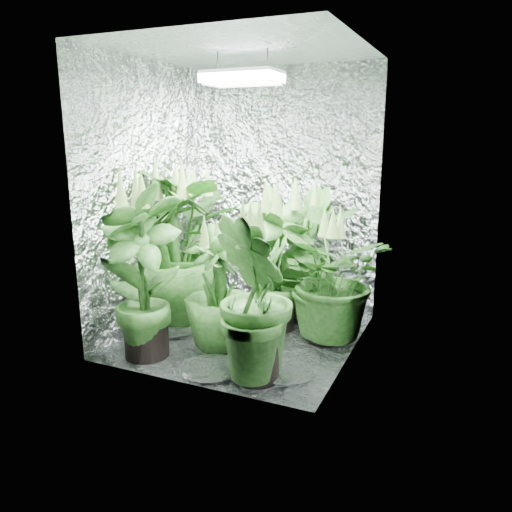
{
  "coord_description": "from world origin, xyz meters",
  "views": [
    {
      "loc": [
        1.48,
        -3.14,
        1.47
      ],
      "look_at": [
        0.1,
        0.0,
        0.62
      ],
      "focal_mm": 35.0,
      "sensor_mm": 36.0,
      "label": 1
    }
  ],
  "objects_px": {
    "plant_g": "(257,299)",
    "plant_d": "(176,249)",
    "grow_lamp": "(242,78)",
    "plant_a": "(191,243)",
    "plant_c": "(302,253)",
    "circulation_fan": "(332,316)",
    "plant_f": "(143,272)",
    "plant_b": "(277,261)",
    "plant_e": "(327,278)",
    "plant_h": "(219,289)"
  },
  "relations": [
    {
      "from": "plant_g",
      "to": "plant_d",
      "type": "bearing_deg",
      "value": 147.38
    },
    {
      "from": "grow_lamp",
      "to": "plant_a",
      "type": "distance_m",
      "value": 1.42
    },
    {
      "from": "plant_c",
      "to": "circulation_fan",
      "type": "bearing_deg",
      "value": -42.63
    },
    {
      "from": "plant_f",
      "to": "plant_b",
      "type": "bearing_deg",
      "value": 52.22
    },
    {
      "from": "plant_e",
      "to": "plant_g",
      "type": "height_order",
      "value": "plant_g"
    },
    {
      "from": "plant_h",
      "to": "circulation_fan",
      "type": "xyz_separation_m",
      "value": [
        0.66,
        0.53,
        -0.28
      ]
    },
    {
      "from": "plant_e",
      "to": "plant_a",
      "type": "bearing_deg",
      "value": 173.54
    },
    {
      "from": "plant_a",
      "to": "plant_e",
      "type": "distance_m",
      "value": 1.21
    },
    {
      "from": "plant_b",
      "to": "plant_h",
      "type": "distance_m",
      "value": 0.57
    },
    {
      "from": "plant_b",
      "to": "plant_e",
      "type": "distance_m",
      "value": 0.42
    },
    {
      "from": "plant_a",
      "to": "plant_c",
      "type": "distance_m",
      "value": 0.91
    },
    {
      "from": "plant_d",
      "to": "plant_b",
      "type": "bearing_deg",
      "value": 15.42
    },
    {
      "from": "plant_e",
      "to": "plant_h",
      "type": "xyz_separation_m",
      "value": [
        -0.64,
        -0.44,
        -0.04
      ]
    },
    {
      "from": "grow_lamp",
      "to": "circulation_fan",
      "type": "height_order",
      "value": "grow_lamp"
    },
    {
      "from": "plant_e",
      "to": "plant_b",
      "type": "bearing_deg",
      "value": 170.24
    },
    {
      "from": "plant_a",
      "to": "plant_b",
      "type": "bearing_deg",
      "value": -4.73
    },
    {
      "from": "plant_c",
      "to": "circulation_fan",
      "type": "relative_size",
      "value": 3.16
    },
    {
      "from": "plant_f",
      "to": "circulation_fan",
      "type": "distance_m",
      "value": 1.42
    },
    {
      "from": "grow_lamp",
      "to": "plant_c",
      "type": "height_order",
      "value": "grow_lamp"
    },
    {
      "from": "plant_e",
      "to": "plant_h",
      "type": "height_order",
      "value": "plant_e"
    },
    {
      "from": "grow_lamp",
      "to": "plant_e",
      "type": "distance_m",
      "value": 1.48
    },
    {
      "from": "plant_f",
      "to": "plant_h",
      "type": "height_order",
      "value": "plant_f"
    },
    {
      "from": "plant_f",
      "to": "plant_h",
      "type": "bearing_deg",
      "value": 37.6
    },
    {
      "from": "grow_lamp",
      "to": "plant_g",
      "type": "relative_size",
      "value": 0.45
    },
    {
      "from": "grow_lamp",
      "to": "plant_e",
      "type": "bearing_deg",
      "value": 16.61
    },
    {
      "from": "plant_c",
      "to": "plant_d",
      "type": "xyz_separation_m",
      "value": [
        -0.84,
        -0.56,
        0.08
      ]
    },
    {
      "from": "plant_b",
      "to": "plant_g",
      "type": "distance_m",
      "value": 0.84
    },
    {
      "from": "plant_c",
      "to": "plant_d",
      "type": "relative_size",
      "value": 0.88
    },
    {
      "from": "plant_f",
      "to": "plant_h",
      "type": "relative_size",
      "value": 1.35
    },
    {
      "from": "plant_a",
      "to": "plant_h",
      "type": "distance_m",
      "value": 0.81
    },
    {
      "from": "plant_a",
      "to": "plant_f",
      "type": "relative_size",
      "value": 0.98
    },
    {
      "from": "plant_f",
      "to": "plant_h",
      "type": "distance_m",
      "value": 0.53
    },
    {
      "from": "plant_d",
      "to": "grow_lamp",
      "type": "bearing_deg",
      "value": -3.12
    },
    {
      "from": "grow_lamp",
      "to": "plant_h",
      "type": "distance_m",
      "value": 1.42
    },
    {
      "from": "plant_e",
      "to": "circulation_fan",
      "type": "relative_size",
      "value": 2.79
    },
    {
      "from": "plant_b",
      "to": "plant_c",
      "type": "relative_size",
      "value": 1.03
    },
    {
      "from": "plant_c",
      "to": "plant_a",
      "type": "bearing_deg",
      "value": -161.61
    },
    {
      "from": "plant_h",
      "to": "plant_f",
      "type": "bearing_deg",
      "value": -142.4
    },
    {
      "from": "plant_h",
      "to": "grow_lamp",
      "type": "bearing_deg",
      "value": 76.5
    },
    {
      "from": "plant_b",
      "to": "plant_d",
      "type": "relative_size",
      "value": 0.9
    },
    {
      "from": "circulation_fan",
      "to": "plant_g",
      "type": "bearing_deg",
      "value": -93.05
    },
    {
      "from": "plant_a",
      "to": "plant_b",
      "type": "xyz_separation_m",
      "value": [
        0.79,
        -0.07,
        -0.05
      ]
    },
    {
      "from": "plant_a",
      "to": "plant_g",
      "type": "height_order",
      "value": "plant_a"
    },
    {
      "from": "plant_e",
      "to": "plant_c",
      "type": "bearing_deg",
      "value": 127.93
    },
    {
      "from": "plant_c",
      "to": "plant_f",
      "type": "height_order",
      "value": "plant_f"
    },
    {
      "from": "plant_a",
      "to": "plant_d",
      "type": "bearing_deg",
      "value": -84.61
    },
    {
      "from": "plant_d",
      "to": "plant_g",
      "type": "height_order",
      "value": "plant_d"
    },
    {
      "from": "plant_d",
      "to": "plant_a",
      "type": "bearing_deg",
      "value": 95.39
    },
    {
      "from": "plant_g",
      "to": "plant_h",
      "type": "bearing_deg",
      "value": 143.46
    },
    {
      "from": "plant_c",
      "to": "plant_d",
      "type": "bearing_deg",
      "value": -146.16
    }
  ]
}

